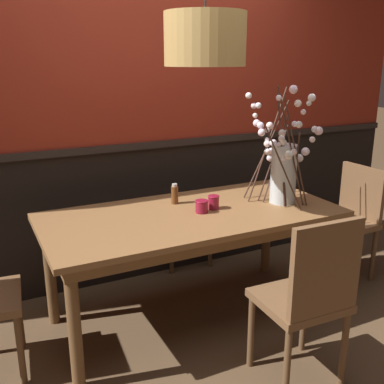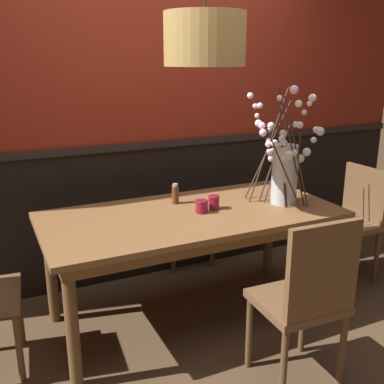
# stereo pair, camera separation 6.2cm
# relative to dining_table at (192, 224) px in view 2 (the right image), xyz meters

# --- Properties ---
(ground_plane) EXTENTS (24.00, 24.00, 0.00)m
(ground_plane) POSITION_rel_dining_table_xyz_m (0.00, 0.00, -0.67)
(ground_plane) COLOR brown
(back_wall) EXTENTS (4.75, 0.14, 2.79)m
(back_wall) POSITION_rel_dining_table_xyz_m (0.00, 0.79, 0.72)
(back_wall) COLOR black
(back_wall) RESTS_ON ground
(dining_table) EXTENTS (1.88, 0.89, 0.75)m
(dining_table) POSITION_rel_dining_table_xyz_m (0.00, 0.00, 0.00)
(dining_table) COLOR olive
(dining_table) RESTS_ON ground
(chair_head_east_end) EXTENTS (0.44, 0.44, 0.89)m
(chair_head_east_end) POSITION_rel_dining_table_xyz_m (1.38, 0.02, -0.16)
(chair_head_east_end) COLOR brown
(chair_head_east_end) RESTS_ON ground
(chair_near_side_right) EXTENTS (0.44, 0.41, 0.96)m
(chair_near_side_right) POSITION_rel_dining_table_xyz_m (0.24, -0.85, -0.13)
(chair_near_side_right) COLOR brown
(chair_near_side_right) RESTS_ON ground
(chair_far_side_right) EXTENTS (0.43, 0.42, 0.93)m
(chair_far_side_right) POSITION_rel_dining_table_xyz_m (0.33, 0.89, -0.15)
(chair_far_side_right) COLOR brown
(chair_far_side_right) RESTS_ON ground
(vase_with_blossoms) EXTENTS (0.43, 0.62, 0.79)m
(vase_with_blossoms) POSITION_rel_dining_table_xyz_m (0.64, -0.07, 0.32)
(vase_with_blossoms) COLOR silver
(vase_with_blossoms) RESTS_ON dining_table
(candle_holder_nearer_center) EXTENTS (0.08, 0.08, 0.09)m
(candle_holder_nearer_center) POSITION_rel_dining_table_xyz_m (0.16, -0.00, 0.13)
(candle_holder_nearer_center) COLOR maroon
(candle_holder_nearer_center) RESTS_ON dining_table
(candle_holder_nearer_edge) EXTENTS (0.08, 0.08, 0.08)m
(candle_holder_nearer_edge) POSITION_rel_dining_table_xyz_m (0.05, -0.03, 0.12)
(candle_holder_nearer_edge) COLOR maroon
(candle_holder_nearer_edge) RESTS_ON dining_table
(condiment_bottle) EXTENTS (0.05, 0.05, 0.14)m
(condiment_bottle) POSITION_rel_dining_table_xyz_m (-0.02, 0.21, 0.15)
(condiment_bottle) COLOR brown
(condiment_bottle) RESTS_ON dining_table
(pendant_lamp) EXTENTS (0.46, 0.46, 1.14)m
(pendant_lamp) POSITION_rel_dining_table_xyz_m (0.03, -0.10, 1.12)
(pendant_lamp) COLOR tan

